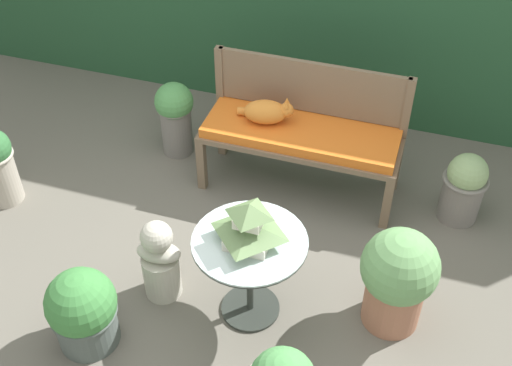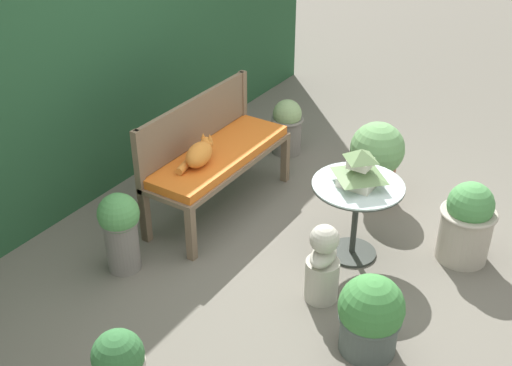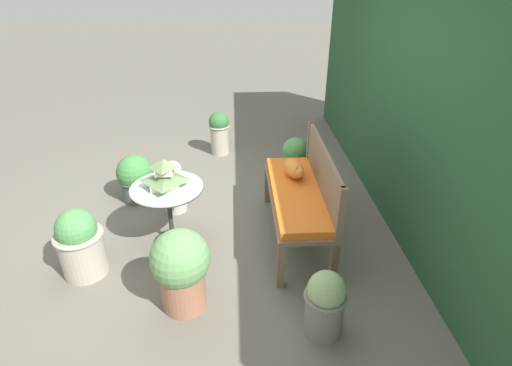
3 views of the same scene
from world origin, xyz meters
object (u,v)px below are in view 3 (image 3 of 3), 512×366
object	(u,v)px
pagoda_birdhouse	(165,175)
garden_bust	(174,188)
cat	(294,168)
potted_plant_bench_right	(325,303)
potted_plant_bench_left	(80,243)
patio_table	(168,199)
potted_plant_table_near	(219,131)
garden_bench	(297,196)
potted_plant_hedge_corner	(181,268)
potted_plant_patio_mid	(295,159)
potted_plant_path_edge	(136,178)

from	to	relation	value
pagoda_birdhouse	garden_bust	bearing A→B (deg)	-176.69
cat	potted_plant_bench_right	distance (m)	1.46
cat	potted_plant_bench_left	xyz separation A→B (m)	(0.67, -1.91, -0.32)
potted_plant_bench_right	potted_plant_bench_left	bearing A→B (deg)	-110.99
patio_table	potted_plant_table_near	bearing A→B (deg)	168.50
garden_bust	pagoda_birdhouse	bearing A→B (deg)	-2.11
cat	potted_plant_bench_right	world-z (taller)	cat
garden_bench	potted_plant_hedge_corner	distance (m)	1.31
patio_table	potted_plant_bench_left	xyz separation A→B (m)	(0.40, -0.71, -0.17)
pagoda_birdhouse	potted_plant_patio_mid	xyz separation A→B (m)	(-1.05, 1.33, -0.38)
pagoda_birdhouse	potted_plant_path_edge	distance (m)	1.08
garden_bench	potted_plant_patio_mid	world-z (taller)	potted_plant_patio_mid
cat	potted_plant_bench_left	bearing A→B (deg)	-83.00
potted_plant_patio_mid	garden_bench	bearing A→B (deg)	-7.32
cat	pagoda_birdhouse	bearing A→B (deg)	-89.59
potted_plant_table_near	potted_plant_hedge_corner	world-z (taller)	potted_plant_hedge_corner
pagoda_birdhouse	potted_plant_bench_right	bearing A→B (deg)	47.33
cat	potted_plant_path_edge	world-z (taller)	cat
pagoda_birdhouse	potted_plant_table_near	size ratio (longest dim) A/B	0.54
patio_table	potted_plant_path_edge	xyz separation A→B (m)	(-0.84, -0.50, -0.21)
potted_plant_bench_left	potted_plant_hedge_corner	world-z (taller)	potted_plant_hedge_corner
garden_bust	potted_plant_table_near	world-z (taller)	potted_plant_table_near
garden_bust	potted_plant_bench_left	world-z (taller)	potted_plant_bench_left
garden_bench	potted_plant_table_near	world-z (taller)	potted_plant_table_near
garden_bust	potted_plant_hedge_corner	distance (m)	1.42
potted_plant_bench_right	cat	bearing A→B (deg)	-178.39
potted_plant_bench_left	potted_plant_patio_mid	world-z (taller)	potted_plant_bench_left
cat	potted_plant_hedge_corner	bearing A→B (deg)	-54.70
patio_table	potted_plant_path_edge	size ratio (longest dim) A/B	1.23
patio_table	potted_plant_path_edge	world-z (taller)	patio_table
garden_bust	potted_plant_path_edge	size ratio (longest dim) A/B	1.10
pagoda_birdhouse	potted_plant_table_near	distance (m)	2.11
garden_bench	potted_plant_bench_left	xyz separation A→B (m)	(0.42, -1.90, -0.15)
potted_plant_bench_left	potted_plant_patio_mid	size ratio (longest dim) A/B	1.03
pagoda_birdhouse	garden_bust	size ratio (longest dim) A/B	0.55
garden_bust	potted_plant_hedge_corner	xyz separation A→B (m)	(1.40, 0.23, 0.10)
garden_bench	potted_plant_path_edge	xyz separation A→B (m)	(-0.82, -1.70, -0.20)
cat	potted_plant_path_edge	bearing A→B (deg)	-120.74
garden_bust	potted_plant_patio_mid	size ratio (longest dim) A/B	0.96
garden_bench	pagoda_birdhouse	distance (m)	1.23
potted_plant_path_edge	potted_plant_patio_mid	world-z (taller)	potted_plant_patio_mid
patio_table	potted_plant_bench_left	world-z (taller)	potted_plant_bench_left
cat	potted_plant_patio_mid	distance (m)	0.83
patio_table	potted_plant_hedge_corner	size ratio (longest dim) A/B	0.96
garden_bust	potted_plant_patio_mid	distance (m)	1.45
cat	garden_bust	xyz separation A→B (m)	(-0.30, -1.24, -0.35)
potted_plant_table_near	potted_plant_path_edge	size ratio (longest dim) A/B	1.13
potted_plant_bench_left	potted_plant_path_edge	distance (m)	1.25
pagoda_birdhouse	potted_plant_table_near	xyz separation A→B (m)	(-2.03, 0.41, -0.40)
pagoda_birdhouse	potted_plant_hedge_corner	size ratio (longest dim) A/B	0.47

